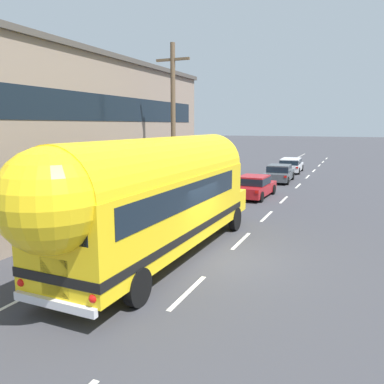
# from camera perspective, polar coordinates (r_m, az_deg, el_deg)

# --- Properties ---
(ground_plane) EXTENTS (300.00, 300.00, 0.00)m
(ground_plane) POSITION_cam_1_polar(r_m,az_deg,el_deg) (13.49, 4.39, -9.83)
(ground_plane) COLOR #38383D
(lane_markings) EXTENTS (4.00, 80.00, 0.01)m
(lane_markings) POSITION_cam_1_polar(r_m,az_deg,el_deg) (26.27, 7.92, -0.20)
(lane_markings) COLOR silver
(lane_markings) RESTS_ON ground
(roadside_building) EXTENTS (13.95, 20.48, 7.84)m
(roadside_building) POSITION_cam_1_polar(r_m,az_deg,el_deg) (23.72, -25.39, 7.42)
(roadside_building) COLOR gray
(roadside_building) RESTS_ON ground
(utility_pole) EXTENTS (1.80, 0.24, 8.50)m
(utility_pole) POSITION_cam_1_polar(r_m,az_deg,el_deg) (20.00, -2.76, 9.50)
(utility_pole) COLOR brown
(utility_pole) RESTS_ON ground
(painted_bus) EXTENTS (2.75, 12.42, 4.12)m
(painted_bus) POSITION_cam_1_polar(r_m,az_deg,el_deg) (12.68, -5.47, -0.34)
(painted_bus) COLOR yellow
(painted_bus) RESTS_ON ground
(car_lead) EXTENTS (2.08, 4.46, 1.37)m
(car_lead) POSITION_cam_1_polar(r_m,az_deg,el_deg) (24.92, 9.06, 0.92)
(car_lead) COLOR #A5191E
(car_lead) RESTS_ON ground
(car_second) EXTENTS (2.06, 4.50, 1.37)m
(car_second) POSITION_cam_1_polar(r_m,az_deg,el_deg) (32.13, 12.66, 2.79)
(car_second) COLOR #474C51
(car_second) RESTS_ON ground
(car_third) EXTENTS (2.07, 4.50, 1.37)m
(car_third) POSITION_cam_1_polar(r_m,az_deg,el_deg) (38.60, 14.29, 3.94)
(car_third) COLOR white
(car_third) RESTS_ON ground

